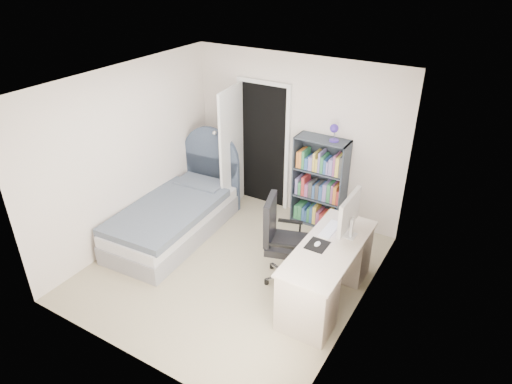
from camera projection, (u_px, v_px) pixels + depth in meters
The scene contains 8 objects.
room_shell at pixel (230, 185), 5.55m from camera, with size 3.50×3.70×2.60m.
door at pixel (243, 147), 7.14m from camera, with size 0.92×0.82×2.06m.
bed at pixel (177, 215), 6.76m from camera, with size 1.15×2.24×1.35m.
nightstand at pixel (219, 182), 7.52m from camera, with size 0.38×0.38×0.57m.
floor_lamp at pixel (216, 176), 7.36m from camera, with size 0.19×0.19×1.33m.
bookcase at pixel (321, 186), 6.83m from camera, with size 0.78×0.34×1.66m.
desk at pixel (328, 270), 5.41m from camera, with size 0.64×1.60×1.31m.
office_chair at pixel (281, 237), 5.65m from camera, with size 0.65×0.66×1.16m.
Camera 1 is at (2.79, -4.06, 3.83)m, focal length 32.00 mm.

